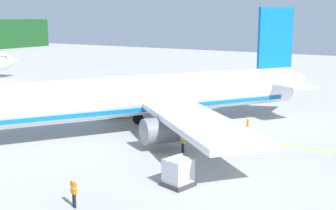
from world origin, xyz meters
name	(u,v)px	position (x,y,z in m)	size (l,w,h in m)	color
airliner_foreground	(138,97)	(23.55, 21.39, 3.39)	(36.58, 31.15, 11.90)	silver
cargo_container_near	(178,172)	(13.50, 10.99, 0.92)	(2.12, 2.12, 1.96)	#333338
crew_marshaller	(74,191)	(7.42, 14.36, 1.05)	(0.36, 0.60, 1.77)	#191E33
crew_loader_left	(183,141)	(19.85, 14.29, 0.97)	(0.44, 0.54, 1.65)	#191E33
crew_loader_right	(248,125)	(27.85, 11.90, 0.95)	(0.60, 0.37, 1.62)	#191E33
crew_supervisor	(201,118)	(27.70, 16.73, 1.06)	(0.63, 0.29, 1.79)	#191E33
apron_guide_line	(195,131)	(26.45, 16.71, 0.01)	(0.30, 60.00, 0.01)	yellow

